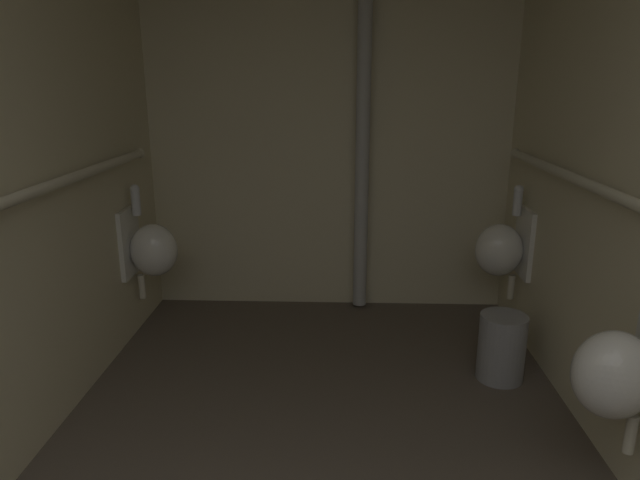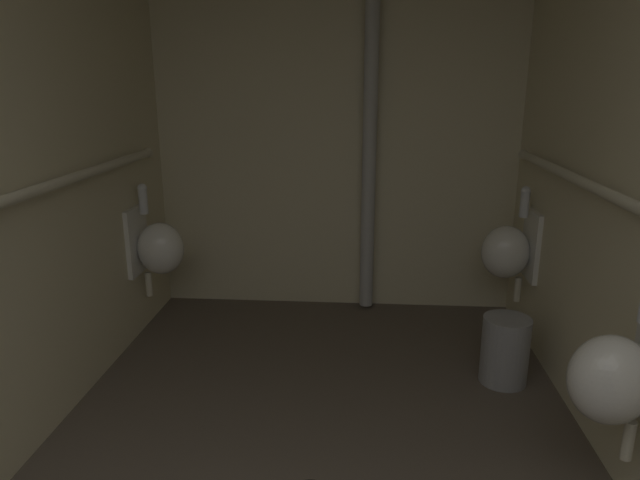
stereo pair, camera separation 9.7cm
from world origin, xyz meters
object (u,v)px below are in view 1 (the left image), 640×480
(urinal_right_mid, at_px, (620,372))
(waste_bin, at_px, (502,347))
(urinal_right_far, at_px, (503,248))
(standpipe_back_wall, at_px, (363,122))
(urinal_left_mid, at_px, (150,248))

(urinal_right_mid, bearing_deg, waste_bin, 97.39)
(urinal_right_far, relative_size, standpipe_back_wall, 0.28)
(urinal_right_mid, relative_size, standpipe_back_wall, 0.28)
(urinal_left_mid, bearing_deg, waste_bin, -13.53)
(standpipe_back_wall, relative_size, waste_bin, 6.98)
(urinal_left_mid, relative_size, waste_bin, 1.97)
(standpipe_back_wall, xyz_separation_m, waste_bin, (0.76, -1.02, -1.17))
(urinal_right_far, bearing_deg, urinal_right_mid, -90.00)
(urinal_right_far, bearing_deg, waste_bin, -102.31)
(waste_bin, bearing_deg, standpipe_back_wall, 126.79)
(urinal_left_mid, xyz_separation_m, urinal_right_far, (2.26, 0.09, 0.00))
(urinal_left_mid, relative_size, urinal_right_mid, 1.00)
(urinal_right_far, height_order, standpipe_back_wall, standpipe_back_wall)
(urinal_right_mid, bearing_deg, urinal_right_far, 90.00)
(urinal_left_mid, height_order, urinal_right_mid, same)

